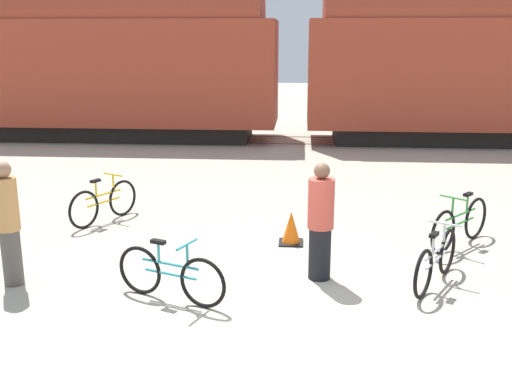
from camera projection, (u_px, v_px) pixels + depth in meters
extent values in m
plane|color=#B2A893|center=(273.00, 294.00, 7.95)|extent=(80.00, 80.00, 0.00)
cube|color=black|center=(112.00, 130.00, 20.43)|extent=(9.42, 2.27, 0.55)
cube|color=#9E3823|center=(109.00, 72.00, 19.95)|extent=(11.22, 3.02, 3.34)
cylinder|color=#9E3823|center=(106.00, 20.00, 19.54)|extent=(10.32, 2.87, 2.87)
cube|color=black|center=(479.00, 134.00, 19.52)|extent=(9.42, 2.27, 0.55)
cube|color=#9E3823|center=(485.00, 74.00, 19.04)|extent=(11.22, 3.02, 3.34)
cylinder|color=#9E3823|center=(490.00, 19.00, 18.63)|extent=(10.32, 2.87, 2.87)
cube|color=#4C4238|center=(291.00, 144.00, 19.35)|extent=(35.47, 0.07, 0.01)
cube|color=#4C4238|center=(292.00, 137.00, 20.74)|extent=(35.47, 0.07, 0.01)
torus|color=black|center=(447.00, 251.00, 8.58)|extent=(0.37, 0.60, 0.66)
torus|color=black|center=(423.00, 274.00, 7.75)|extent=(0.37, 0.60, 0.66)
cylinder|color=silver|center=(437.00, 250.00, 8.12)|extent=(0.48, 0.81, 0.04)
cylinder|color=silver|center=(436.00, 260.00, 8.16)|extent=(0.44, 0.73, 0.04)
cylinder|color=silver|center=(433.00, 244.00, 7.94)|extent=(0.04, 0.04, 0.28)
cube|color=black|center=(434.00, 235.00, 7.91)|extent=(0.17, 0.21, 0.05)
cylinder|color=silver|center=(444.00, 234.00, 8.31)|extent=(0.04, 0.04, 0.31)
cylinder|color=silver|center=(445.00, 224.00, 8.27)|extent=(0.42, 0.26, 0.03)
torus|color=black|center=(203.00, 283.00, 7.46)|extent=(0.63, 0.29, 0.66)
torus|color=black|center=(140.00, 270.00, 7.88)|extent=(0.63, 0.29, 0.66)
cylinder|color=teal|center=(170.00, 264.00, 7.63)|extent=(0.80, 0.35, 0.04)
cylinder|color=teal|center=(170.00, 274.00, 7.66)|extent=(0.73, 0.32, 0.04)
cylinder|color=teal|center=(159.00, 252.00, 7.67)|extent=(0.04, 0.04, 0.28)
cube|color=black|center=(158.00, 242.00, 7.63)|extent=(0.22, 0.15, 0.05)
cylinder|color=teal|center=(187.00, 256.00, 7.48)|extent=(0.04, 0.04, 0.31)
cylinder|color=teal|center=(187.00, 244.00, 7.44)|extent=(0.20, 0.44, 0.03)
torus|color=black|center=(443.00, 232.00, 9.33)|extent=(0.51, 0.57, 0.72)
torus|color=black|center=(476.00, 218.00, 10.07)|extent=(0.51, 0.57, 0.72)
cylinder|color=#338C38|center=(461.00, 214.00, 9.66)|extent=(0.66, 0.74, 0.04)
cylinder|color=#338C38|center=(460.00, 223.00, 9.69)|extent=(0.60, 0.68, 0.04)
cylinder|color=#338C38|center=(467.00, 203.00, 9.75)|extent=(0.04, 0.04, 0.30)
cube|color=black|center=(468.00, 194.00, 9.71)|extent=(0.19, 0.20, 0.05)
cylinder|color=#338C38|center=(453.00, 208.00, 9.41)|extent=(0.04, 0.04, 0.33)
cylinder|color=#338C38|center=(453.00, 198.00, 9.37)|extent=(0.37, 0.33, 0.03)
torus|color=black|center=(123.00, 198.00, 11.41)|extent=(0.37, 0.64, 0.69)
torus|color=black|center=(84.00, 210.00, 10.62)|extent=(0.37, 0.64, 0.69)
cylinder|color=gold|center=(103.00, 194.00, 10.97)|extent=(0.43, 0.77, 0.04)
cylinder|color=gold|center=(104.00, 202.00, 11.01)|extent=(0.39, 0.70, 0.04)
cylinder|color=gold|center=(96.00, 189.00, 10.80)|extent=(0.04, 0.04, 0.29)
cube|color=black|center=(95.00, 181.00, 10.76)|extent=(0.16, 0.21, 0.05)
cylinder|color=gold|center=(113.00, 183.00, 11.15)|extent=(0.04, 0.04, 0.32)
cylinder|color=gold|center=(113.00, 175.00, 11.11)|extent=(0.42, 0.24, 0.03)
cylinder|color=black|center=(320.00, 253.00, 8.38)|extent=(0.31, 0.31, 0.75)
cylinder|color=#CC4C3D|center=(321.00, 204.00, 8.21)|extent=(0.37, 0.37, 0.70)
sphere|color=brown|center=(322.00, 171.00, 8.09)|extent=(0.22, 0.22, 0.22)
cylinder|color=#514C47|center=(12.00, 257.00, 8.18)|extent=(0.26, 0.26, 0.78)
cylinder|color=tan|center=(6.00, 204.00, 7.99)|extent=(0.31, 0.31, 0.72)
sphere|color=#A37556|center=(3.00, 170.00, 7.88)|extent=(0.22, 0.22, 0.22)
cube|color=black|center=(291.00, 242.00, 9.91)|extent=(0.40, 0.40, 0.03)
cone|color=orange|center=(291.00, 228.00, 9.85)|extent=(0.32, 0.32, 0.55)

